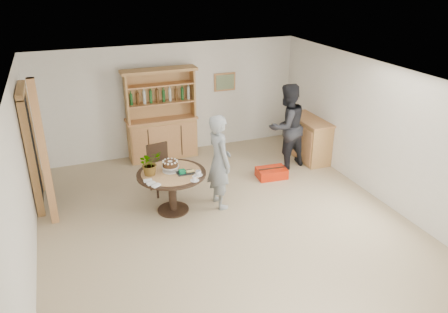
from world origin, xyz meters
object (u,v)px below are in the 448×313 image
hutch (162,128)px  sideboard (308,138)px  adult_person (287,126)px  red_suitcase (271,173)px  teen_boy (219,162)px  dining_table (172,180)px  dining_chair (160,165)px

hutch → sideboard: 3.29m
sideboard → adult_person: size_ratio=0.69×
hutch → sideboard: (3.04, -1.24, -0.22)m
hutch → sideboard: hutch is taller
adult_person → hutch: bearing=-45.1°
adult_person → red_suitcase: 1.05m
adult_person → red_suitcase: bearing=24.3°
teen_boy → red_suitcase: 1.72m
adult_person → red_suitcase: adult_person is taller
dining_table → teen_boy: 0.90m
dining_chair → red_suitcase: bearing=-15.7°
dining_table → red_suitcase: 2.37m
teen_boy → red_suitcase: (1.40, 0.66, -0.77)m
dining_chair → hutch: bearing=66.0°
dining_table → dining_chair: (-0.01, 0.83, -0.07)m
sideboard → adult_person: (-0.69, -0.21, 0.45)m
hutch → teen_boy: (0.43, -2.51, 0.18)m
dining_chair → adult_person: (2.78, 0.13, 0.38)m
hutch → teen_boy: 2.55m
dining_chair → teen_boy: (0.86, -0.93, 0.33)m
dining_table → dining_chair: size_ratio=1.27×
adult_person → dining_table: bearing=5.7°
teen_boy → red_suitcase: bearing=-67.6°
dining_table → red_suitcase: size_ratio=1.89×
hutch → teen_boy: hutch is taller
hutch → red_suitcase: 2.67m
teen_boy → red_suitcase: size_ratio=2.73×
dining_table → adult_person: size_ratio=0.65×
dining_table → dining_chair: dining_chair is taller
hutch → dining_table: hutch is taller
dining_chair → teen_boy: bearing=-56.0°
red_suitcase → dining_chair: bearing=178.3°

